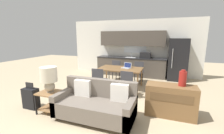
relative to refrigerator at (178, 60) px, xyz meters
The scene contains 16 objects.
ground_plane 4.79m from the refrigerator, 116.45° to the right, with size 20.00×20.00×0.00m, color tan.
wall_back 2.18m from the refrigerator, 168.66° to the left, with size 6.40×0.07×2.70m.
kitchen_counter 2.09m from the refrigerator, behind, with size 3.32×0.65×2.15m.
refrigerator is the anchor object (origin of this frame).
dining_table 2.72m from the refrigerator, 139.43° to the right, with size 1.59×0.98×0.73m.
couch 4.57m from the refrigerator, 115.17° to the right, with size 1.81×0.80×0.88m.
side_table 5.31m from the refrigerator, 126.62° to the right, with size 0.49×0.49×0.53m.
table_lamp 5.26m from the refrigerator, 126.31° to the right, with size 0.40×0.40×0.63m.
credenza 3.44m from the refrigerator, 95.43° to the right, with size 1.13×0.47×0.76m.
vase 3.35m from the refrigerator, 91.62° to the right, with size 0.17×0.17×0.38m.
dining_chair_far_left 2.75m from the refrigerator, 160.45° to the right, with size 0.47×0.47×0.85m.
dining_chair_near_right 3.06m from the refrigerator, 120.92° to the right, with size 0.46×0.46×0.85m.
dining_chair_far_right 1.84m from the refrigerator, 149.44° to the right, with size 0.47×0.47×0.85m.
dining_chair_near_left 3.65m from the refrigerator, 134.97° to the right, with size 0.44×0.44×0.85m.
laptop 2.47m from the refrigerator, 138.39° to the right, with size 0.38×0.34×0.20m.
suitcase 5.71m from the refrigerator, 131.75° to the right, with size 0.40×0.22×0.71m.
Camera 1 is at (1.61, -2.79, 1.86)m, focal length 24.00 mm.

